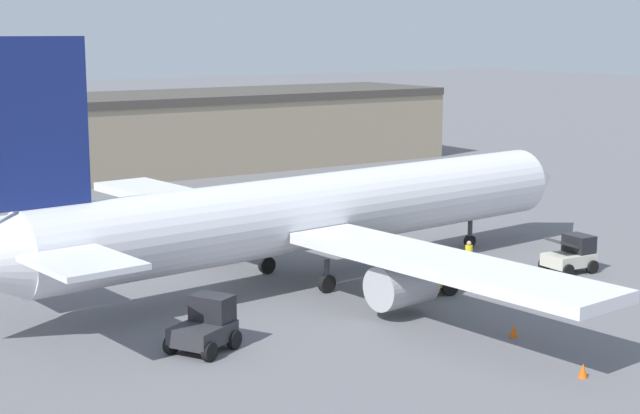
% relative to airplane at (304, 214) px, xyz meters
% --- Properties ---
extents(ground_plane, '(400.00, 400.00, 0.00)m').
position_rel_airplane_xyz_m(ground_plane, '(1.02, 0.11, -3.50)').
color(ground_plane, slate).
extents(airplane, '(39.26, 36.93, 12.39)m').
position_rel_airplane_xyz_m(airplane, '(0.00, 0.00, 0.00)').
color(airplane, white).
rests_on(airplane, ground_plane).
extents(ground_crew_worker, '(0.38, 0.38, 1.74)m').
position_rel_airplane_xyz_m(ground_crew_worker, '(8.05, -3.45, -2.57)').
color(ground_crew_worker, '#1E2338').
rests_on(ground_crew_worker, ground_plane).
extents(baggage_tug, '(3.18, 3.02, 2.15)m').
position_rel_airplane_xyz_m(baggage_tug, '(-9.20, -7.02, -2.51)').
color(baggage_tug, '#2D2D33').
rests_on(baggage_tug, ground_plane).
extents(belt_loader_truck, '(2.59, 2.11, 1.93)m').
position_rel_airplane_xyz_m(belt_loader_truck, '(12.83, -6.19, -2.57)').
color(belt_loader_truck, beige).
rests_on(belt_loader_truck, ground_plane).
extents(pushback_tug, '(3.55, 2.56, 1.98)m').
position_rel_airplane_xyz_m(pushback_tug, '(3.68, -5.24, -2.56)').
color(pushback_tug, yellow).
rests_on(pushback_tug, ground_plane).
extents(safety_cone_near, '(0.36, 0.36, 0.55)m').
position_rel_airplane_xyz_m(safety_cone_near, '(0.90, -17.59, -3.22)').
color(safety_cone_near, '#EF590F').
rests_on(safety_cone_near, ground_plane).
extents(safety_cone_far, '(0.36, 0.36, 0.55)m').
position_rel_airplane_xyz_m(safety_cone_far, '(2.26, -12.65, -3.22)').
color(safety_cone_far, '#EF590F').
rests_on(safety_cone_far, ground_plane).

